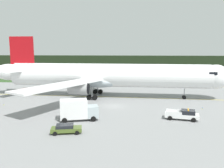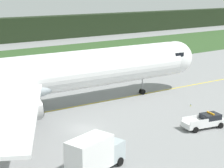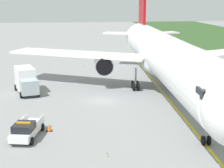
# 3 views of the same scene
# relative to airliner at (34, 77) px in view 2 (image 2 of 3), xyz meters

# --- Properties ---
(ground) EXTENTS (320.00, 320.00, 0.00)m
(ground) POSITION_rel_airliner_xyz_m (2.43, -9.25, -5.48)
(ground) COLOR gray
(taxiway_centerline_main) EXTENTS (78.74, 4.20, 0.01)m
(taxiway_centerline_main) POSITION_rel_airliner_xyz_m (0.51, -0.03, -5.48)
(taxiway_centerline_main) COLOR yellow
(taxiway_centerline_main) RESTS_ON ground
(airliner) EXTENTS (60.11, 47.06, 15.31)m
(airliner) POSITION_rel_airliner_xyz_m (0.00, 0.00, 0.00)
(airliner) COLOR white
(airliner) RESTS_ON ground
(ops_pickup_truck) EXTENTS (5.99, 3.16, 1.94)m
(ops_pickup_truck) POSITION_rel_airliner_xyz_m (15.26, -18.00, -4.58)
(ops_pickup_truck) COLOR white
(ops_pickup_truck) RESTS_ON ground
(catering_truck) EXTENTS (6.86, 4.11, 3.84)m
(catering_truck) POSITION_rel_airliner_xyz_m (-2.97, -19.79, -3.57)
(catering_truck) COLOR #A6B2B8
(catering_truck) RESTS_ON ground
(apron_cone) EXTENTS (0.62, 0.62, 0.77)m
(apron_cone) POSITION_rel_airliner_xyz_m (13.52, -15.86, -5.10)
(apron_cone) COLOR black
(apron_cone) RESTS_ON ground
(taxiway_edge_light_east) EXTENTS (0.12, 0.12, 0.38)m
(taxiway_edge_light_east) POSITION_rel_airliner_xyz_m (20.73, -10.53, -5.28)
(taxiway_edge_light_east) COLOR yellow
(taxiway_edge_light_east) RESTS_ON ground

